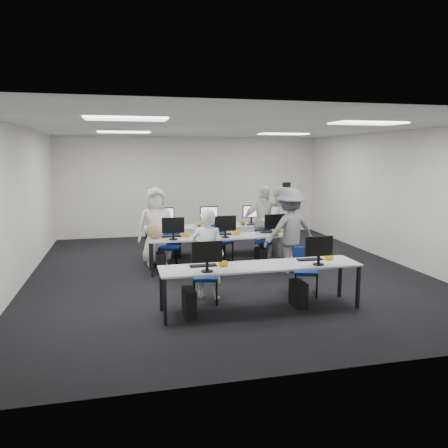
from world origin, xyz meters
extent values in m
plane|color=black|center=(0.00, 0.00, 0.00)|extent=(9.00, 9.00, 0.00)
plane|color=white|center=(0.00, 0.00, 3.00)|extent=(9.00, 9.00, 0.00)
cube|color=silver|center=(0.00, 4.50, 1.50)|extent=(8.00, 0.02, 3.00)
cube|color=silver|center=(0.00, -4.50, 1.50)|extent=(8.00, 0.02, 3.00)
cube|color=silver|center=(-4.00, 0.00, 1.50)|extent=(0.02, 9.00, 3.00)
cube|color=silver|center=(4.00, 0.00, 1.50)|extent=(0.02, 9.00, 3.00)
cube|color=white|center=(-2.00, -2.00, 2.98)|extent=(1.20, 0.60, 0.02)
cube|color=white|center=(2.00, -2.00, 2.98)|extent=(1.20, 0.60, 0.02)
cube|color=white|center=(-2.00, 2.00, 2.98)|extent=(1.20, 0.60, 0.02)
cube|color=white|center=(2.00, 2.00, 2.98)|extent=(1.20, 0.60, 0.02)
cube|color=silver|center=(0.00, -2.40, 0.71)|extent=(3.20, 0.70, 0.03)
cube|color=black|center=(-1.55, -2.70, 0.35)|extent=(0.05, 0.05, 0.70)
cube|color=black|center=(-1.55, -2.10, 0.35)|extent=(0.05, 0.05, 0.70)
cube|color=black|center=(1.55, -2.70, 0.35)|extent=(0.05, 0.05, 0.70)
cube|color=black|center=(1.55, -2.10, 0.35)|extent=(0.05, 0.05, 0.70)
cube|color=silver|center=(0.00, 0.20, 0.71)|extent=(3.20, 0.70, 0.03)
cube|color=black|center=(-1.55, -0.10, 0.35)|extent=(0.05, 0.05, 0.70)
cube|color=black|center=(-1.55, 0.50, 0.35)|extent=(0.05, 0.05, 0.70)
cube|color=black|center=(1.55, -0.10, 0.35)|extent=(0.05, 0.05, 0.70)
cube|color=black|center=(1.55, 0.50, 0.35)|extent=(0.05, 0.05, 0.70)
cube|color=silver|center=(0.00, 1.60, 0.71)|extent=(3.20, 0.70, 0.03)
cube|color=black|center=(-1.55, 1.30, 0.35)|extent=(0.05, 0.05, 0.70)
cube|color=black|center=(-1.55, 1.90, 0.35)|extent=(0.05, 0.05, 0.70)
cube|color=black|center=(1.55, 1.30, 0.35)|extent=(0.05, 0.05, 0.70)
cube|color=black|center=(1.55, 1.90, 0.35)|extent=(0.05, 0.05, 0.70)
cube|color=#0D67B5|center=(-0.90, -2.58, 1.03)|extent=(0.46, 0.04, 0.32)
cube|color=black|center=(-0.90, -2.26, 0.74)|extent=(0.42, 0.14, 0.02)
ellipsoid|color=black|center=(-0.60, -2.26, 0.75)|extent=(0.07, 0.10, 0.04)
cube|color=black|center=(-1.15, -2.40, 0.21)|extent=(0.18, 0.40, 0.42)
cube|color=white|center=(0.90, -2.58, 1.03)|extent=(0.46, 0.04, 0.32)
cube|color=black|center=(0.90, -2.26, 0.74)|extent=(0.42, 0.14, 0.02)
ellipsoid|color=black|center=(1.20, -2.26, 0.75)|extent=(0.07, 0.10, 0.04)
cube|color=black|center=(0.65, -2.40, 0.21)|extent=(0.18, 0.40, 0.42)
cube|color=white|center=(-1.10, 0.02, 1.03)|extent=(0.46, 0.04, 0.32)
cube|color=black|center=(-1.10, 0.34, 0.74)|extent=(0.42, 0.14, 0.02)
ellipsoid|color=black|center=(-0.80, 0.34, 0.75)|extent=(0.07, 0.10, 0.04)
cube|color=black|center=(-1.35, 0.20, 0.21)|extent=(0.18, 0.40, 0.42)
cube|color=white|center=(0.00, 0.02, 1.03)|extent=(0.46, 0.04, 0.32)
cube|color=black|center=(0.00, 0.34, 0.74)|extent=(0.42, 0.14, 0.02)
ellipsoid|color=black|center=(0.30, 0.34, 0.75)|extent=(0.07, 0.10, 0.04)
cube|color=black|center=(-0.25, 0.20, 0.21)|extent=(0.18, 0.40, 0.42)
cube|color=white|center=(1.10, 0.02, 1.03)|extent=(0.46, 0.04, 0.32)
cube|color=black|center=(1.10, 0.34, 0.74)|extent=(0.42, 0.14, 0.02)
ellipsoid|color=black|center=(1.40, 0.34, 0.75)|extent=(0.07, 0.10, 0.04)
cube|color=black|center=(0.85, 0.20, 0.21)|extent=(0.18, 0.40, 0.42)
cube|color=white|center=(-1.10, 1.78, 1.03)|extent=(0.46, 0.04, 0.32)
cube|color=black|center=(-1.10, 1.46, 0.74)|extent=(0.42, 0.14, 0.02)
ellipsoid|color=black|center=(-1.40, 1.46, 0.75)|extent=(0.07, 0.10, 0.04)
cube|color=black|center=(-0.85, 1.60, 0.21)|extent=(0.18, 0.40, 0.42)
cube|color=white|center=(0.00, 1.78, 1.03)|extent=(0.46, 0.04, 0.32)
cube|color=black|center=(0.00, 1.46, 0.74)|extent=(0.42, 0.14, 0.02)
ellipsoid|color=black|center=(-0.30, 1.46, 0.75)|extent=(0.07, 0.10, 0.04)
cube|color=black|center=(0.25, 1.60, 0.21)|extent=(0.18, 0.40, 0.42)
cube|color=white|center=(1.10, 1.78, 1.03)|extent=(0.46, 0.04, 0.32)
cube|color=black|center=(1.10, 1.46, 0.74)|extent=(0.42, 0.14, 0.02)
ellipsoid|color=black|center=(0.80, 1.46, 0.75)|extent=(0.07, 0.10, 0.04)
cube|color=black|center=(1.35, 1.60, 0.21)|extent=(0.18, 0.40, 0.42)
cube|color=navy|center=(-0.78, -1.85, 0.42)|extent=(0.48, 0.47, 0.06)
cube|color=navy|center=(-0.74, -1.67, 0.66)|extent=(0.39, 0.13, 0.33)
cube|color=navy|center=(0.99, -1.88, 0.42)|extent=(0.50, 0.49, 0.05)
cube|color=navy|center=(1.05, -1.70, 0.66)|extent=(0.38, 0.16, 0.33)
cube|color=navy|center=(-1.12, 0.64, 0.43)|extent=(0.52, 0.50, 0.06)
cube|color=navy|center=(-1.06, 0.82, 0.68)|extent=(0.39, 0.17, 0.34)
cube|color=navy|center=(0.07, 0.84, 0.47)|extent=(0.56, 0.54, 0.06)
cube|color=navy|center=(0.01, 1.04, 0.73)|extent=(0.42, 0.18, 0.37)
cube|color=navy|center=(1.14, 0.76, 0.43)|extent=(0.42, 0.40, 0.06)
cube|color=navy|center=(1.14, 0.95, 0.68)|extent=(0.40, 0.05, 0.34)
cube|color=navy|center=(-1.09, 1.07, 0.49)|extent=(0.47, 0.45, 0.06)
cube|color=navy|center=(-1.09, 0.85, 0.76)|extent=(0.45, 0.06, 0.38)
cube|color=navy|center=(-0.16, 1.00, 0.43)|extent=(0.52, 0.51, 0.06)
cube|color=navy|center=(-0.10, 0.82, 0.68)|extent=(0.39, 0.17, 0.34)
cube|color=navy|center=(1.28, 1.01, 0.46)|extent=(0.52, 0.51, 0.06)
cube|color=navy|center=(1.33, 0.81, 0.71)|extent=(0.42, 0.15, 0.36)
ellipsoid|color=#A18D53|center=(-1.45, 0.25, 0.89)|extent=(0.42, 0.28, 0.33)
imported|color=silver|center=(-0.71, -1.66, 0.78)|extent=(0.67, 0.58, 1.56)
imported|color=silver|center=(1.42, 0.68, 0.87)|extent=(0.99, 0.85, 1.75)
imported|color=silver|center=(-1.37, 0.90, 0.87)|extent=(0.88, 0.59, 1.75)
imported|color=silver|center=(1.13, 0.91, 0.87)|extent=(1.08, 0.59, 1.75)
imported|color=slate|center=(1.28, -0.40, 0.89)|extent=(1.24, 0.83, 1.78)
cube|color=black|center=(1.26, -0.22, 1.84)|extent=(0.17, 0.20, 0.10)
camera|label=1|loc=(-2.10, -8.80, 2.45)|focal=35.00mm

